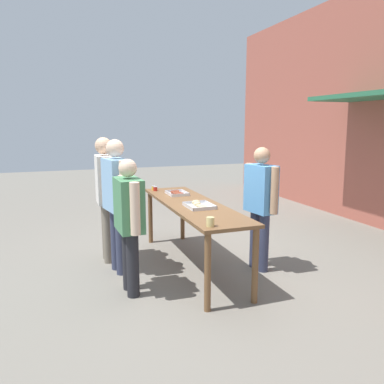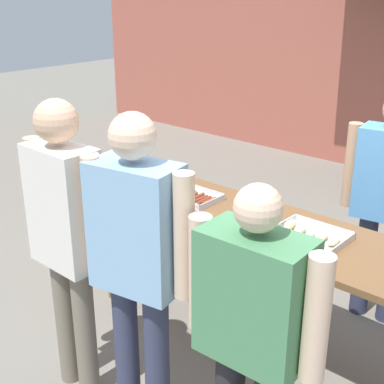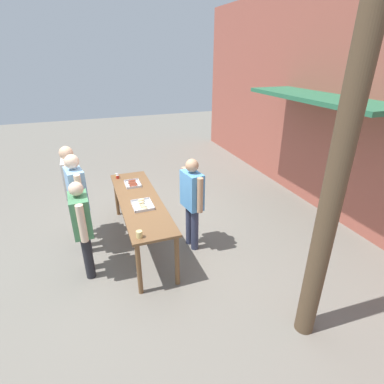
{
  "view_description": "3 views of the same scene",
  "coord_description": "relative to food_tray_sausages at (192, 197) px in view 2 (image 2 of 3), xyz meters",
  "views": [
    {
      "loc": [
        4.59,
        -1.67,
        1.93
      ],
      "look_at": [
        0.0,
        0.0,
        1.04
      ],
      "focal_mm": 35.0,
      "sensor_mm": 36.0,
      "label": 1
    },
    {
      "loc": [
        1.6,
        -2.57,
        2.28
      ],
      "look_at": [
        -0.66,
        0.0,
        0.94
      ],
      "focal_mm": 50.0,
      "sensor_mm": 36.0,
      "label": 2
    },
    {
      "loc": [
        4.6,
        -0.72,
        3.16
      ],
      "look_at": [
        0.39,
        0.82,
        1.06
      ],
      "focal_mm": 28.0,
      "sensor_mm": 36.0,
      "label": 3
    }
  ],
  "objects": [
    {
      "name": "person_customer_holding_hotdog",
      "position": [
        0.03,
        -1.06,
        0.15
      ],
      "size": [
        0.59,
        0.23,
        1.75
      ],
      "rotation": [
        0.0,
        0.0,
        3.13
      ],
      "color": "#756B5B",
      "rests_on": "ground"
    },
    {
      "name": "serving_table",
      "position": [
        0.66,
        -0.0,
        -0.12
      ],
      "size": [
        2.59,
        0.68,
        0.89
      ],
      "color": "brown",
      "rests_on": "ground"
    },
    {
      "name": "person_customer_with_cup",
      "position": [
        1.18,
        -0.94,
        0.0
      ],
      "size": [
        0.68,
        0.28,
        1.55
      ],
      "rotation": [
        0.0,
        0.0,
        3.19
      ],
      "color": "#232328",
      "rests_on": "ground"
    },
    {
      "name": "food_tray_buns",
      "position": [
        0.91,
        0.0,
        0.0
      ],
      "size": [
        0.41,
        0.32,
        0.06
      ],
      "color": "silver",
      "rests_on": "serving_table"
    },
    {
      "name": "food_tray_sausages",
      "position": [
        0.0,
        0.0,
        0.0
      ],
      "size": [
        0.37,
        0.28,
        0.04
      ],
      "color": "silver",
      "rests_on": "serving_table"
    },
    {
      "name": "condiment_jar_mustard",
      "position": [
        -0.5,
        -0.23,
        0.02
      ],
      "size": [
        0.06,
        0.06,
        0.07
      ],
      "color": "gold",
      "rests_on": "serving_table"
    },
    {
      "name": "condiment_jar_ketchup",
      "position": [
        -0.41,
        -0.23,
        0.02
      ],
      "size": [
        0.06,
        0.06,
        0.07
      ],
      "color": "#B22319",
      "rests_on": "serving_table"
    },
    {
      "name": "person_customer_waiting_in_line",
      "position": [
        0.49,
        -0.97,
        0.13
      ],
      "size": [
        0.64,
        0.32,
        1.74
      ],
      "rotation": [
        0.0,
        0.0,
        3.33
      ],
      "color": "#333851",
      "rests_on": "ground"
    },
    {
      "name": "ground_plane",
      "position": [
        0.66,
        -0.0,
        -0.9
      ],
      "size": [
        24.0,
        24.0,
        0.0
      ],
      "primitive_type": "plane",
      "color": "slate"
    }
  ]
}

